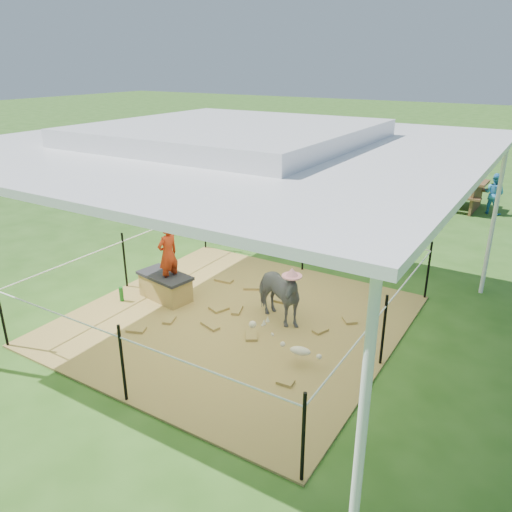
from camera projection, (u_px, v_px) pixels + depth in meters
The scene contains 13 objects.
ground at pixel (235, 321), 7.54m from camera, with size 90.00×90.00×0.00m, color #2D5919.
hay_patch at pixel (235, 320), 7.53m from camera, with size 4.60×4.60×0.03m, color brown.
canopy_tent at pixel (232, 140), 6.55m from camera, with size 6.30×6.30×2.90m.
rope_fence at pixel (235, 282), 7.30m from camera, with size 4.54×4.54×1.00m.
straw_bale at pixel (166, 288), 8.11m from camera, with size 0.86×0.43×0.38m, color olive.
dark_cloth at pixel (165, 276), 8.04m from camera, with size 0.91×0.48×0.05m, color black.
woman at pixel (167, 248), 7.81m from camera, with size 0.37×0.25×1.03m, color #B82E11.
green_bottle at pixel (121, 294), 8.05m from camera, with size 0.07×0.07×0.24m, color #17681A.
pony at pixel (276, 294), 7.31m from camera, with size 0.49×1.07×0.90m, color #4F5055.
pink_hat at pixel (277, 261), 7.12m from camera, with size 0.28×0.28×0.13m, color pink.
foal at pixel (300, 349), 6.32m from camera, with size 0.82×0.45×0.45m, color beige, non-canonical shape.
picnic_table_near at pixel (448, 192), 13.30m from camera, with size 1.85×1.34×0.77m, color brown.
distant_person at pixel (494, 194), 12.61m from camera, with size 0.51×0.40×1.05m, color #3896D3.
Camera 1 is at (3.75, -5.51, 3.66)m, focal length 35.00 mm.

